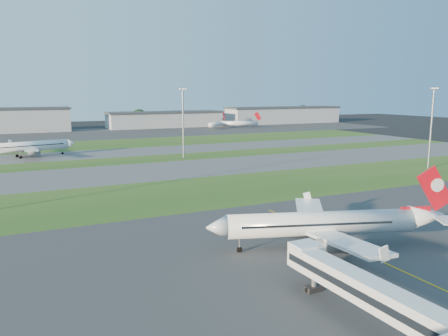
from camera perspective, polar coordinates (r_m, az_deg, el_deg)
ground at (r=65.17m, az=16.05°, el=-12.12°), size 700.00×700.00×0.00m
apron_near at (r=65.17m, az=16.06°, el=-12.11°), size 300.00×70.00×0.01m
grass_strip_a at (r=107.78m, az=-2.49°, el=-3.05°), size 300.00×34.00×0.01m
taxiway_a at (r=138.20m, az=-7.84°, el=-0.29°), size 300.00×32.00×0.01m
grass_strip_b at (r=161.92m, az=-10.52°, el=1.10°), size 300.00×18.00×0.01m
taxiway_b at (r=183.07m, az=-12.31°, el=2.02°), size 300.00×26.00×0.01m
grass_strip_c at (r=215.12m, az=-14.33°, el=3.07°), size 300.00×40.00×0.01m
apron_far at (r=273.98m, az=-16.79°, el=4.32°), size 400.00×80.00×0.01m
yellow_line at (r=68.41m, az=19.26°, el=-11.22°), size 0.25×60.00×0.02m
jet_bridge at (r=47.25m, az=19.65°, el=-15.67°), size 4.20×26.90×6.20m
airliner_parked at (r=69.42m, az=12.77°, el=-7.14°), size 35.05×29.55×11.31m
airliner_taxiing at (r=180.23m, az=-24.35°, el=2.55°), size 35.98×30.17×11.41m
mini_jet_near at (r=300.41m, az=-0.85°, el=5.80°), size 21.76×21.14×9.48m
mini_jet_far at (r=306.61m, az=2.05°, el=5.88°), size 27.39×12.10×9.48m
light_mast_centre at (r=162.99m, az=-5.37°, el=6.51°), size 3.20×0.70×25.80m
light_mast_east at (r=153.56m, az=25.48°, el=5.42°), size 3.20×0.70×25.80m
hangar_west at (r=300.34m, az=-26.30°, el=5.64°), size 71.40×23.00×15.20m
hangar_east at (r=315.33m, az=-7.72°, el=6.33°), size 81.60×23.00×11.20m
hangar_far_east at (r=358.55m, az=7.79°, el=6.89°), size 96.90×23.00×13.20m
tree_mid_west at (r=312.09m, az=-21.65°, el=5.74°), size 9.90×9.90×10.80m
tree_mid_east at (r=324.55m, az=-11.02°, el=6.54°), size 11.55×11.55×12.60m
tree_east at (r=349.07m, az=1.15°, el=6.82°), size 10.45×10.45×11.40m
tree_far_east at (r=388.63m, az=10.23°, el=7.16°), size 12.65×12.65×13.80m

